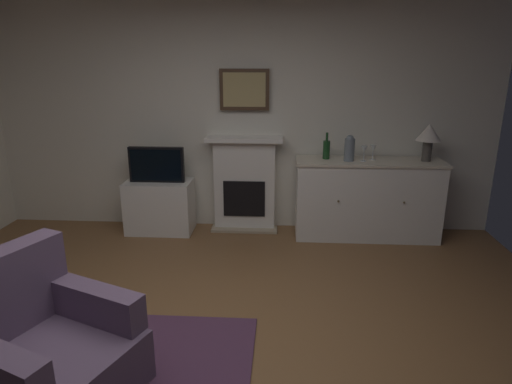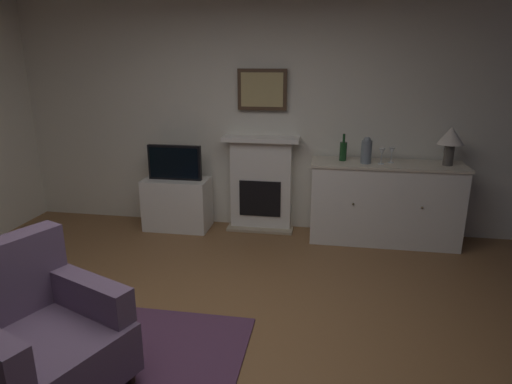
# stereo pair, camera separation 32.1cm
# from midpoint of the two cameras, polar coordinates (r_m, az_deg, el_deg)

# --- Properties ---
(ground_plane) EXTENTS (5.80, 5.28, 0.10)m
(ground_plane) POSITION_cam_midpoint_polar(r_m,az_deg,el_deg) (3.17, -4.89, -21.85)
(ground_plane) COLOR brown
(ground_plane) RESTS_ON ground
(wall_rear) EXTENTS (5.80, 0.06, 2.74)m
(wall_rear) POSITION_cam_midpoint_polar(r_m,az_deg,el_deg) (5.08, 2.11, 10.45)
(wall_rear) COLOR silver
(wall_rear) RESTS_ON ground_plane
(fireplace_unit) EXTENTS (0.87, 0.30, 1.10)m
(fireplace_unit) POSITION_cam_midpoint_polar(r_m,az_deg,el_deg) (5.10, 2.47, 1.08)
(fireplace_unit) COLOR white
(fireplace_unit) RESTS_ON ground_plane
(framed_picture) EXTENTS (0.55, 0.04, 0.45)m
(framed_picture) POSITION_cam_midpoint_polar(r_m,az_deg,el_deg) (4.97, 2.70, 13.14)
(framed_picture) COLOR #473323
(sideboard_cabinet) EXTENTS (1.59, 0.49, 0.89)m
(sideboard_cabinet) POSITION_cam_midpoint_polar(r_m,az_deg,el_deg) (4.99, 18.14, -1.37)
(sideboard_cabinet) COLOR white
(sideboard_cabinet) RESTS_ON ground_plane
(table_lamp) EXTENTS (0.26, 0.26, 0.40)m
(table_lamp) POSITION_cam_midpoint_polar(r_m,az_deg,el_deg) (4.95, 25.74, 6.29)
(table_lamp) COLOR #4C4742
(table_lamp) RESTS_ON sideboard_cabinet
(wine_bottle) EXTENTS (0.08, 0.08, 0.29)m
(wine_bottle) POSITION_cam_midpoint_polar(r_m,az_deg,el_deg) (4.84, 13.16, 5.22)
(wine_bottle) COLOR #193F1E
(wine_bottle) RESTS_ON sideboard_cabinet
(wine_glass_left) EXTENTS (0.07, 0.07, 0.16)m
(wine_glass_left) POSITION_cam_midpoint_polar(r_m,az_deg,el_deg) (4.79, 17.91, 4.89)
(wine_glass_left) COLOR silver
(wine_glass_left) RESTS_ON sideboard_cabinet
(wine_glass_center) EXTENTS (0.07, 0.07, 0.16)m
(wine_glass_center) POSITION_cam_midpoint_polar(r_m,az_deg,el_deg) (4.88, 19.07, 5.01)
(wine_glass_center) COLOR silver
(wine_glass_center) RESTS_ON sideboard_cabinet
(vase_decorative) EXTENTS (0.11, 0.11, 0.28)m
(vase_decorative) POSITION_cam_midpoint_polar(r_m,az_deg,el_deg) (4.77, 16.06, 5.23)
(vase_decorative) COLOR slate
(vase_decorative) RESTS_ON sideboard_cabinet
(tv_cabinet) EXTENTS (0.75, 0.42, 0.60)m
(tv_cabinet) POSITION_cam_midpoint_polar(r_m,az_deg,el_deg) (5.23, -8.45, -1.52)
(tv_cabinet) COLOR white
(tv_cabinet) RESTS_ON ground_plane
(tv_set) EXTENTS (0.62, 0.07, 0.40)m
(tv_set) POSITION_cam_midpoint_polar(r_m,az_deg,el_deg) (5.07, -8.77, 3.78)
(tv_set) COLOR black
(tv_set) RESTS_ON tv_cabinet
(armchair) EXTENTS (1.04, 1.01, 0.92)m
(armchair) POSITION_cam_midpoint_polar(r_m,az_deg,el_deg) (2.91, -23.85, -16.90)
(armchair) COLOR #604C66
(armchair) RESTS_ON ground_plane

